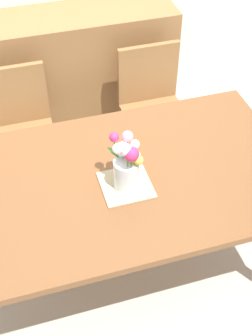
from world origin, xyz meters
TOP-DOWN VIEW (x-y plane):
  - ground_plane at (0.00, 0.00)m, footprint 12.00×12.00m
  - dining_table at (0.00, 0.00)m, footprint 1.73×1.04m
  - chair_left at (-0.45, 0.86)m, footprint 0.42×0.42m
  - chair_right at (0.45, 0.86)m, footprint 0.42×0.42m
  - dresser at (0.03, 1.33)m, footprint 1.40×0.47m
  - placemat at (-0.01, -0.06)m, footprint 0.24×0.24m
  - flower_vase at (-0.01, -0.06)m, footprint 0.14×0.19m

SIDE VIEW (x-z plane):
  - ground_plane at x=0.00m, z-range 0.00..0.00m
  - dresser at x=0.03m, z-range 0.00..1.00m
  - chair_left at x=-0.45m, z-range 0.07..0.97m
  - chair_right at x=0.45m, z-range 0.07..0.97m
  - dining_table at x=0.00m, z-range 0.30..1.07m
  - placemat at x=-0.01m, z-range 0.77..0.78m
  - flower_vase at x=-0.01m, z-range 0.78..1.06m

